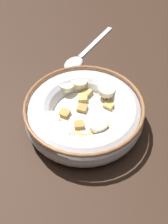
# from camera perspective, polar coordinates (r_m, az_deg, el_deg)

# --- Properties ---
(ground_plane) EXTENTS (1.10, 1.10, 0.02)m
(ground_plane) POSITION_cam_1_polar(r_m,az_deg,el_deg) (0.54, 0.00, -2.79)
(ground_plane) COLOR #332116
(cereal_bowl) EXTENTS (0.20, 0.20, 0.05)m
(cereal_bowl) POSITION_cam_1_polar(r_m,az_deg,el_deg) (0.52, -0.02, -0.28)
(cereal_bowl) COLOR silver
(cereal_bowl) RESTS_ON ground_plane
(spoon) EXTENTS (0.15, 0.12, 0.01)m
(spoon) POSITION_cam_1_polar(r_m,az_deg,el_deg) (0.66, -0.77, 10.23)
(spoon) COLOR silver
(spoon) RESTS_ON ground_plane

